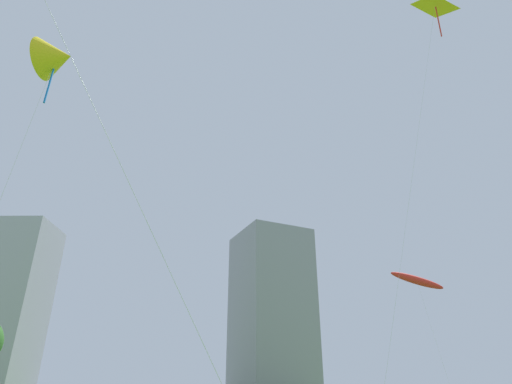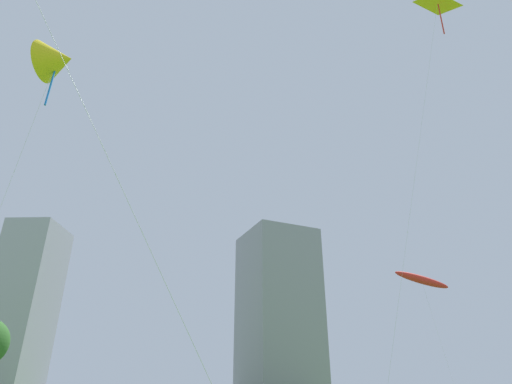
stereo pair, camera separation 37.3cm
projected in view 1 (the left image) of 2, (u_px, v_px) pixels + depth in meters
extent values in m
cylinder|color=silver|center=(412.00, 181.00, 31.65)|extent=(7.64, 4.12, 32.72)
pyramid|color=yellow|center=(435.00, 6.00, 37.45)|extent=(3.35, 3.14, 1.64)
cylinder|color=red|center=(439.00, 21.00, 36.68)|extent=(0.31, 0.49, 2.97)
cylinder|color=silver|center=(115.00, 153.00, 9.78)|extent=(7.84, 1.51, 14.12)
cone|color=yellow|center=(56.00, 58.00, 24.31)|extent=(2.37, 2.78, 2.53)
cylinder|color=blue|center=(50.00, 83.00, 23.54)|extent=(0.23, 0.57, 2.99)
cylinder|color=silver|center=(437.00, 343.00, 32.39)|extent=(2.59, 7.01, 11.35)
ellipsoid|color=red|center=(417.00, 280.00, 38.14)|extent=(4.48, 2.09, 2.19)
cube|color=#A8A8AD|center=(14.00, 307.00, 136.39)|extent=(18.46, 21.24, 55.02)
cube|color=#939399|center=(272.00, 312.00, 147.94)|extent=(28.51, 29.21, 56.23)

